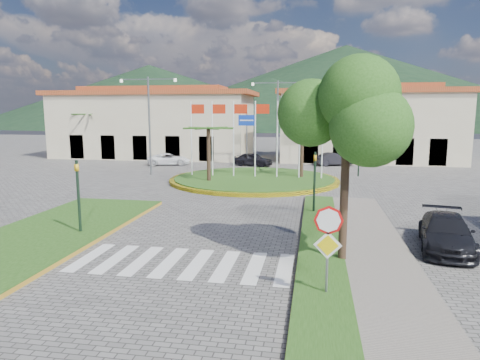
% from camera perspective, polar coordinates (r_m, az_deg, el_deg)
% --- Properties ---
extents(ground, '(160.00, 160.00, 0.00)m').
position_cam_1_polar(ground, '(11.76, -14.22, -17.24)').
color(ground, '#5C5957').
rests_on(ground, ground).
extents(sidewalk_right, '(4.00, 28.00, 0.15)m').
position_cam_1_polar(sidewalk_right, '(12.73, 16.52, -14.87)').
color(sidewalk_right, gray).
rests_on(sidewalk_right, ground).
extents(verge_right, '(1.60, 28.00, 0.18)m').
position_cam_1_polar(verge_right, '(12.63, 10.93, -14.76)').
color(verge_right, '#224914').
rests_on(verge_right, ground).
extents(median_left, '(5.00, 14.00, 0.18)m').
position_cam_1_polar(median_left, '(19.72, -24.49, -6.68)').
color(median_left, '#224914').
rests_on(median_left, ground).
extents(crosswalk, '(8.00, 3.00, 0.01)m').
position_cam_1_polar(crosswalk, '(15.19, -7.95, -10.86)').
color(crosswalk, silver).
rests_on(crosswalk, ground).
extents(roundabout_island, '(12.70, 12.70, 6.00)m').
position_cam_1_polar(roundabout_island, '(32.28, 1.89, 0.14)').
color(roundabout_island, yellow).
rests_on(roundabout_island, ground).
extents(stop_sign, '(0.80, 0.11, 2.65)m').
position_cam_1_polar(stop_sign, '(12.02, 11.65, -7.39)').
color(stop_sign, slate).
rests_on(stop_sign, ground).
extents(deciduous_tree, '(3.60, 3.60, 6.80)m').
position_cam_1_polar(deciduous_tree, '(14.61, 14.14, 8.85)').
color(deciduous_tree, black).
rests_on(deciduous_tree, ground).
extents(traffic_light_left, '(0.15, 0.18, 3.20)m').
position_cam_1_polar(traffic_light_left, '(19.04, -20.77, -1.28)').
color(traffic_light_left, black).
rests_on(traffic_light_left, ground).
extents(traffic_light_right, '(0.15, 0.18, 3.20)m').
position_cam_1_polar(traffic_light_right, '(21.81, 9.92, 0.42)').
color(traffic_light_right, black).
rests_on(traffic_light_right, ground).
extents(traffic_light_far, '(0.18, 0.15, 3.20)m').
position_cam_1_polar(traffic_light_far, '(35.89, 15.60, 3.55)').
color(traffic_light_far, black).
rests_on(traffic_light_far, ground).
extents(direction_sign_west, '(1.60, 0.14, 5.20)m').
position_cam_1_polar(direction_sign_west, '(41.09, 0.91, 6.75)').
color(direction_sign_west, slate).
rests_on(direction_sign_west, ground).
extents(direction_sign_east, '(1.60, 0.14, 5.20)m').
position_cam_1_polar(direction_sign_east, '(40.60, 7.94, 6.64)').
color(direction_sign_east, slate).
rests_on(direction_sign_east, ground).
extents(street_lamp_centre, '(4.80, 0.16, 8.00)m').
position_cam_1_polar(street_lamp_centre, '(39.73, 5.01, 8.03)').
color(street_lamp_centre, slate).
rests_on(street_lamp_centre, ground).
extents(street_lamp_west, '(4.80, 0.16, 8.00)m').
position_cam_1_polar(street_lamp_west, '(36.19, -12.00, 7.78)').
color(street_lamp_west, slate).
rests_on(street_lamp_west, ground).
extents(building_left, '(23.32, 9.54, 8.05)m').
position_cam_1_polar(building_left, '(51.05, -11.33, 7.44)').
color(building_left, beige).
rests_on(building_left, ground).
extents(building_right, '(19.08, 9.54, 8.05)m').
position_cam_1_polar(building_right, '(47.91, 16.73, 7.14)').
color(building_right, beige).
rests_on(building_right, ground).
extents(hill_far_west, '(140.00, 140.00, 22.00)m').
position_cam_1_polar(hill_far_west, '(161.08, -11.90, 10.90)').
color(hill_far_west, black).
rests_on(hill_far_west, ground).
extents(hill_far_mid, '(180.00, 180.00, 30.00)m').
position_cam_1_polar(hill_far_mid, '(170.18, 13.83, 12.07)').
color(hill_far_mid, black).
rests_on(hill_far_mid, ground).
extents(hill_near_back, '(110.00, 110.00, 16.00)m').
position_cam_1_polar(hill_near_back, '(140.35, 4.13, 10.15)').
color(hill_near_back, black).
rests_on(hill_near_back, ground).
extents(white_van, '(4.53, 3.04, 1.15)m').
position_cam_1_polar(white_van, '(42.74, -9.45, 2.75)').
color(white_van, white).
rests_on(white_van, ground).
extents(car_dark_a, '(4.07, 2.54, 1.29)m').
position_cam_1_polar(car_dark_a, '(41.46, 1.75, 2.77)').
color(car_dark_a, black).
rests_on(car_dark_a, ground).
extents(car_dark_b, '(4.02, 2.60, 1.25)m').
position_cam_1_polar(car_dark_b, '(42.81, 12.52, 2.73)').
color(car_dark_b, black).
rests_on(car_dark_b, ground).
extents(car_side_right, '(2.55, 4.70, 1.29)m').
position_cam_1_polar(car_side_right, '(18.09, 25.77, -6.32)').
color(car_side_right, black).
rests_on(car_side_right, ground).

